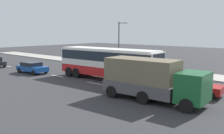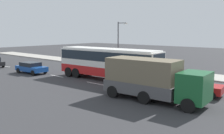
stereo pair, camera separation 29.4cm
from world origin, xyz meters
name	(u,v)px [view 1 (the left image)]	position (x,y,z in m)	size (l,w,h in m)	color
ground_plane	(99,78)	(0.00, 0.00, 0.00)	(120.00, 120.00, 0.00)	#333335
sidewalk_curb	(141,69)	(0.00, 8.31, 0.07)	(80.00, 4.00, 0.15)	#A8A399
lane_centreline	(67,78)	(-2.63, -2.54, 0.00)	(28.51, 0.16, 0.01)	white
coach_bus	(108,61)	(1.62, -0.31, 2.12)	(12.28, 3.33, 3.41)	red
cargo_truck	(151,79)	(9.48, -4.08, 1.69)	(8.06, 3.11, 3.16)	#19592D
car_blue_saloon	(32,67)	(-8.52, -3.42, 0.75)	(4.45, 2.21, 1.40)	#194799
car_red_compact	(194,86)	(11.24, -0.25, 0.77)	(4.39, 2.43, 1.45)	#B21919
pedestrian_near_curb	(166,63)	(3.48, 8.76, 1.08)	(0.32, 0.32, 1.62)	brown
street_lamp	(120,42)	(-2.46, 6.55, 3.81)	(1.64, 0.24, 6.34)	#47474C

